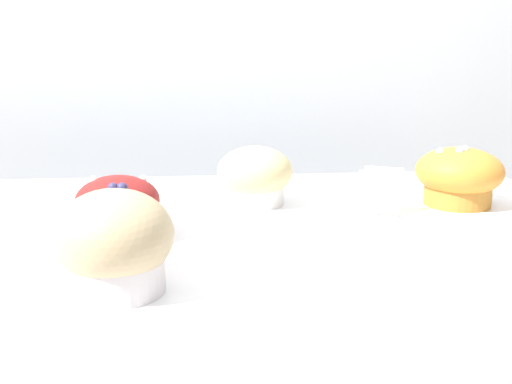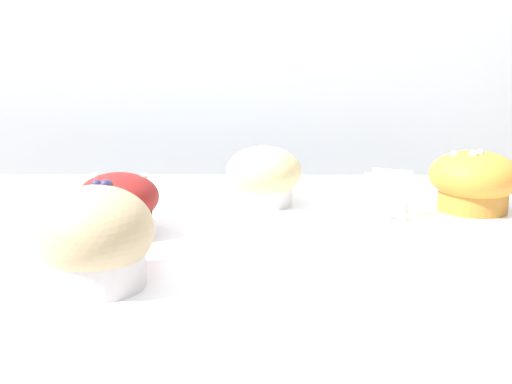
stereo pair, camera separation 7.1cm
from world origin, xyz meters
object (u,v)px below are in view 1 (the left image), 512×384
Objects in this scene: muffin_front_center at (118,207)px; muffin_back_left at (255,176)px; muffin_back_right at (459,176)px; muffin_front_left at (115,244)px.

muffin_back_left is at bearing 40.49° from muffin_front_center.
muffin_back_right is (0.45, 0.11, 0.00)m from muffin_front_center.
muffin_back_right is (0.28, -0.03, 0.00)m from muffin_back_left.
muffin_front_left is (0.02, -0.16, 0.01)m from muffin_front_center.
muffin_back_left reaches higher than muffin_front_center.
muffin_front_center is 0.22m from muffin_back_left.
muffin_front_center is 0.16m from muffin_front_left.
muffin_back_right is 1.14× the size of muffin_front_left.
muffin_back_right is 0.51m from muffin_front_left.
muffin_front_left is (-0.43, -0.27, 0.00)m from muffin_back_right.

